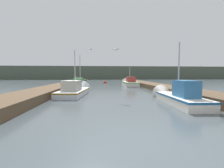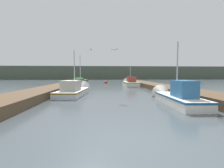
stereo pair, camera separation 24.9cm
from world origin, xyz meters
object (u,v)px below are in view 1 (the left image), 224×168
at_px(fishing_boat_3, 129,83).
at_px(seagull_lead, 116,50).
at_px(mooring_piling_1, 76,83).
at_px(channel_buoy, 105,82).
at_px(fishing_boat_2, 81,86).
at_px(mooring_piling_0, 77,81).
at_px(fishing_boat_0, 175,96).
at_px(fishing_boat_1, 76,90).
at_px(seagull_1, 91,50).

distance_m(fishing_boat_3, seagull_lead, 11.89).
bearing_deg(fishing_boat_3, mooring_piling_1, -173.82).
bearing_deg(channel_buoy, seagull_lead, -89.52).
relative_size(fishing_boat_2, mooring_piling_0, 3.78).
height_order(fishing_boat_0, fishing_boat_1, fishing_boat_1).
xyz_separation_m(fishing_boat_3, seagull_lead, (-3.27, -10.99, 3.16)).
distance_m(channel_buoy, seagull_1, 13.95).
bearing_deg(mooring_piling_0, fishing_boat_0, -60.71).
bearing_deg(fishing_boat_0, seagull_lead, 148.77).
distance_m(fishing_boat_0, mooring_piling_1, 15.03).
height_order(mooring_piling_0, channel_buoy, mooring_piling_0).
bearing_deg(mooring_piling_1, channel_buoy, 61.88).
bearing_deg(fishing_boat_2, fishing_boat_3, 36.47).
distance_m(fishing_boat_2, seagull_lead, 8.07).
height_order(fishing_boat_0, mooring_piling_0, fishing_boat_0).
bearing_deg(fishing_boat_1, fishing_boat_2, 97.88).
bearing_deg(fishing_boat_3, fishing_boat_0, -87.91).
height_order(fishing_boat_3, channel_buoy, fishing_boat_3).
bearing_deg(fishing_boat_0, fishing_boat_2, 131.08).
distance_m(fishing_boat_2, channel_buoy, 12.39).
height_order(fishing_boat_0, channel_buoy, fishing_boat_0).
bearing_deg(seagull_lead, fishing_boat_1, -179.46).
xyz_separation_m(mooring_piling_0, mooring_piling_1, (0.24, -2.13, -0.20)).
bearing_deg(fishing_boat_0, seagull_1, 129.21).
height_order(fishing_boat_0, fishing_boat_3, fishing_boat_0).
relative_size(fishing_boat_0, mooring_piling_1, 5.33).
relative_size(fishing_boat_3, seagull_lead, 10.50).
bearing_deg(channel_buoy, mooring_piling_0, -127.29).
height_order(fishing_boat_2, seagull_lead, fishing_boat_2).
bearing_deg(fishing_boat_3, seagull_1, -132.95).
bearing_deg(fishing_boat_3, mooring_piling_0, 170.96).
bearing_deg(channel_buoy, fishing_boat_1, -100.83).
bearing_deg(mooring_piling_0, fishing_boat_1, -81.78).
bearing_deg(mooring_piling_1, fishing_boat_1, -81.30).
xyz_separation_m(fishing_boat_2, channel_buoy, (3.32, 11.93, -0.24)).
xyz_separation_m(mooring_piling_1, seagull_lead, (4.54, -10.28, 3.10)).
height_order(mooring_piling_1, seagull_lead, seagull_lead).
distance_m(mooring_piling_0, seagull_lead, 13.61).
bearing_deg(seagull_1, seagull_lead, 9.15).
bearing_deg(seagull_1, fishing_boat_1, -32.02).
distance_m(fishing_boat_1, seagull_1, 5.36).
relative_size(mooring_piling_1, seagull_lead, 1.97).
xyz_separation_m(fishing_boat_1, seagull_lead, (3.29, -2.11, 3.25)).
bearing_deg(mooring_piling_0, seagull_1, -69.60).
relative_size(seagull_lead, seagull_1, 0.93).
xyz_separation_m(fishing_boat_1, fishing_boat_2, (-0.19, 4.43, 0.04)).
height_order(fishing_boat_1, mooring_piling_1, fishing_boat_1).
xyz_separation_m(fishing_boat_2, mooring_piling_1, (-1.06, 3.74, 0.11)).
height_order(fishing_boat_0, seagull_1, seagull_1).
bearing_deg(fishing_boat_3, channel_buoy, 115.57).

